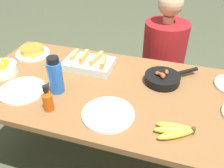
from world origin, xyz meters
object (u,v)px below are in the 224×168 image
object	(u,v)px
empty_plate_far_left	(108,114)
water_bottle	(55,76)
frittata_plate_center	(32,51)
empty_plate_near_front	(22,90)
fruit_bowl_mango	(2,68)
hot_sauce_bottle	(48,99)
skillet	(163,78)
person_figure	(161,73)
banana_bunch	(176,130)
melon_tray	(89,63)

from	to	relation	value
empty_plate_far_left	water_bottle	xyz separation A→B (m)	(-0.34, 0.11, 0.10)
frittata_plate_center	empty_plate_near_front	world-z (taller)	frittata_plate_center
water_bottle	fruit_bowl_mango	bearing A→B (deg)	171.61
water_bottle	hot_sauce_bottle	distance (m)	0.17
frittata_plate_center	hot_sauce_bottle	xyz separation A→B (m)	(0.42, -0.50, 0.04)
skillet	empty_plate_near_front	size ratio (longest dim) A/B	1.18
skillet	water_bottle	size ratio (longest dim) A/B	1.42
hot_sauce_bottle	person_figure	world-z (taller)	person_figure
banana_bunch	empty_plate_far_left	world-z (taller)	banana_bunch
water_bottle	empty_plate_near_front	bearing A→B (deg)	-161.02
empty_plate_near_front	water_bottle	bearing A→B (deg)	18.98
empty_plate_near_front	empty_plate_far_left	bearing A→B (deg)	-4.95
empty_plate_near_front	water_bottle	xyz separation A→B (m)	(0.19, 0.07, 0.10)
empty_plate_near_front	water_bottle	distance (m)	0.22
banana_bunch	empty_plate_near_front	xyz separation A→B (m)	(-0.87, 0.07, -0.01)
hot_sauce_bottle	person_figure	distance (m)	1.11
empty_plate_near_front	frittata_plate_center	bearing A→B (deg)	115.16
banana_bunch	melon_tray	world-z (taller)	melon_tray
fruit_bowl_mango	hot_sauce_bottle	size ratio (longest dim) A/B	1.22
banana_bunch	water_bottle	size ratio (longest dim) A/B	0.90
empty_plate_near_front	person_figure	world-z (taller)	person_figure
person_figure	empty_plate_far_left	bearing A→B (deg)	-101.15
melon_tray	person_figure	size ratio (longest dim) A/B	0.28
water_bottle	hot_sauce_bottle	world-z (taller)	water_bottle
melon_tray	fruit_bowl_mango	world-z (taller)	fruit_bowl_mango
empty_plate_near_front	person_figure	xyz separation A→B (m)	(0.71, 0.85, -0.27)
banana_bunch	melon_tray	distance (m)	0.74
empty_plate_near_front	banana_bunch	bearing A→B (deg)	-4.66
skillet	hot_sauce_bottle	xyz separation A→B (m)	(-0.53, -0.42, 0.04)
water_bottle	banana_bunch	bearing A→B (deg)	-11.35
frittata_plate_center	hot_sauce_bottle	distance (m)	0.65
banana_bunch	hot_sauce_bottle	bearing A→B (deg)	-178.09
banana_bunch	melon_tray	bearing A→B (deg)	144.07
hot_sauce_bottle	fruit_bowl_mango	bearing A→B (deg)	154.17
person_figure	fruit_bowl_mango	bearing A→B (deg)	-142.29
empty_plate_near_front	empty_plate_far_left	distance (m)	0.53
skillet	empty_plate_far_left	distance (m)	0.44
melon_tray	person_figure	xyz separation A→B (m)	(0.44, 0.49, -0.29)
frittata_plate_center	empty_plate_far_left	distance (m)	0.86
banana_bunch	skillet	size ratio (longest dim) A/B	0.64
melon_tray	hot_sauce_bottle	world-z (taller)	hot_sauce_bottle
skillet	water_bottle	distance (m)	0.63
skillet	person_figure	xyz separation A→B (m)	(-0.05, 0.52, -0.29)
empty_plate_far_left	fruit_bowl_mango	bearing A→B (deg)	167.18
melon_tray	empty_plate_near_front	distance (m)	0.45
empty_plate_near_front	hot_sauce_bottle	bearing A→B (deg)	-22.26
water_bottle	person_figure	distance (m)	1.01
banana_bunch	water_bottle	xyz separation A→B (m)	(-0.68, 0.14, 0.08)
melon_tray	frittata_plate_center	distance (m)	0.46
skillet	empty_plate_far_left	bearing A→B (deg)	-160.37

